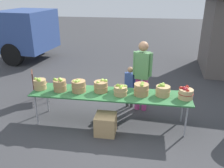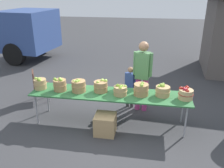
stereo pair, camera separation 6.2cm
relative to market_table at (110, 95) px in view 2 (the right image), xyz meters
The scene contains 14 objects.
ground_plane 0.72m from the market_table, ahead, with size 40.00×40.00×0.00m, color #38383A.
market_table is the anchor object (origin of this frame).
apple_basket_green_0 1.63m from the market_table, behind, with size 0.30×0.30×0.29m.
apple_basket_green_1 1.15m from the market_table, behind, with size 0.31×0.31×0.31m.
apple_basket_green_2 0.72m from the market_table, behind, with size 0.33×0.33×0.31m.
apple_basket_green_3 0.28m from the market_table, 162.46° to the left, with size 0.32×0.32×0.29m.
apple_basket_green_4 0.28m from the market_table, 11.28° to the right, with size 0.31×0.31×0.26m.
apple_basket_green_5 0.70m from the market_table, ahead, with size 0.33×0.33×0.31m.
apple_basket_green_6 1.15m from the market_table, ahead, with size 0.32×0.32×0.28m.
apple_basket_red_0 1.61m from the market_table, ahead, with size 0.32×0.32×0.26m.
vendor_adult 1.06m from the market_table, 48.53° to the left, with size 0.46×0.29×1.77m.
child_customer 0.94m from the market_table, 66.53° to the left, with size 0.28×0.19×1.10m.
folding_chair 2.29m from the market_table, 158.09° to the left, with size 0.54×0.54×0.86m.
produce_crate 0.66m from the market_table, 93.62° to the right, with size 0.43×0.43×0.43m, color tan.
Camera 2 is at (0.82, -4.66, 2.93)m, focal length 37.83 mm.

